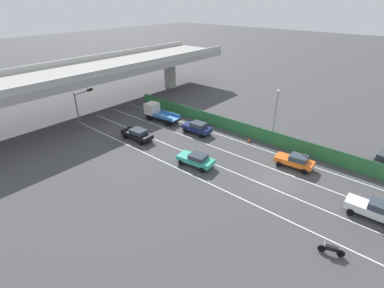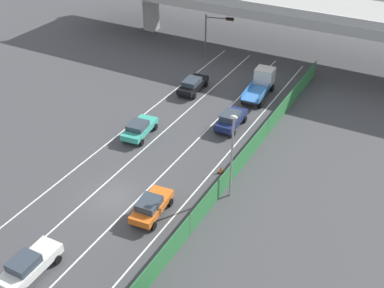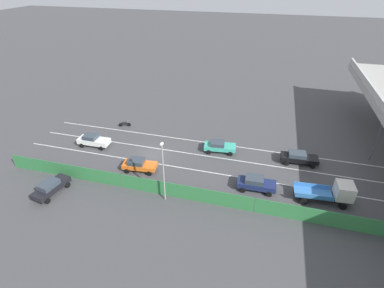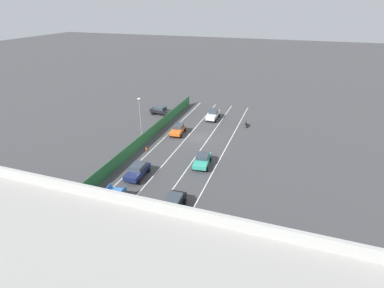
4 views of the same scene
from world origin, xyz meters
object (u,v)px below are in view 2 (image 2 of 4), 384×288
(car_sedan_white, at_px, (29,265))
(car_taxi_orange, at_px, (151,206))
(street_lamp, at_px, (232,149))
(car_taxi_teal, at_px, (139,128))
(car_sedan_black, at_px, (193,84))
(car_sedan_navy, at_px, (231,119))
(flatbed_truck_blue, at_px, (262,82))
(traffic_light, at_px, (215,28))
(traffic_cone, at_px, (221,170))

(car_sedan_white, xyz_separation_m, car_taxi_orange, (3.74, 8.79, -0.05))
(car_sedan_white, distance_m, street_lamp, 16.29)
(car_taxi_orange, height_order, car_taxi_teal, car_taxi_orange)
(car_taxi_orange, relative_size, car_sedan_black, 0.92)
(car_sedan_navy, height_order, car_taxi_orange, car_sedan_navy)
(car_sedan_navy, relative_size, flatbed_truck_blue, 0.73)
(car_taxi_teal, bearing_deg, car_sedan_white, -79.34)
(car_sedan_black, height_order, traffic_light, traffic_light)
(car_sedan_navy, bearing_deg, car_sedan_black, 144.47)
(street_lamp, bearing_deg, traffic_light, 118.99)
(car_sedan_black, bearing_deg, traffic_cone, -52.35)
(car_sedan_navy, height_order, car_sedan_black, car_sedan_navy)
(car_sedan_black, relative_size, street_lamp, 0.65)
(car_sedan_navy, xyz_separation_m, traffic_light, (-8.95, 14.46, 2.98))
(street_lamp, bearing_deg, car_sedan_white, -119.99)
(car_sedan_navy, bearing_deg, car_taxi_teal, -141.22)
(car_sedan_navy, xyz_separation_m, street_lamp, (4.34, -9.53, 3.51))
(flatbed_truck_blue, relative_size, traffic_light, 1.09)
(street_lamp, distance_m, traffic_cone, 5.15)
(car_sedan_navy, distance_m, street_lamp, 11.05)
(car_sedan_black, xyz_separation_m, flatbed_truck_blue, (6.79, 3.31, 0.42))
(car_taxi_orange, distance_m, street_lamp, 7.44)
(car_sedan_white, height_order, street_lamp, street_lamp)
(car_sedan_white, bearing_deg, traffic_light, 98.05)
(traffic_cone, bearing_deg, car_sedan_white, -110.41)
(car_sedan_white, xyz_separation_m, traffic_cone, (6.02, 16.17, -0.63))
(car_sedan_navy, height_order, car_taxi_teal, car_sedan_navy)
(car_sedan_navy, relative_size, car_taxi_teal, 0.97)
(car_sedan_navy, relative_size, traffic_light, 0.79)
(street_lamp, bearing_deg, traffic_cone, 129.09)
(car_taxi_orange, height_order, street_lamp, street_lamp)
(flatbed_truck_blue, xyz_separation_m, street_lamp, (4.47, -17.79, 3.13))
(car_sedan_white, bearing_deg, car_taxi_orange, 66.97)
(flatbed_truck_blue, bearing_deg, traffic_light, 144.88)
(traffic_light, height_order, street_lamp, street_lamp)
(flatbed_truck_blue, distance_m, traffic_light, 11.09)
(traffic_light, relative_size, traffic_cone, 8.27)
(street_lamp, relative_size, traffic_cone, 10.99)
(car_sedan_black, bearing_deg, traffic_light, 102.02)
(flatbed_truck_blue, height_order, traffic_cone, flatbed_truck_blue)
(car_sedan_white, relative_size, traffic_cone, 6.85)
(car_sedan_white, distance_m, traffic_cone, 17.26)
(car_sedan_white, xyz_separation_m, car_taxi_teal, (-3.34, 17.74, -0.08))
(car_taxi_orange, distance_m, car_taxi_teal, 11.40)
(car_taxi_orange, xyz_separation_m, traffic_light, (-9.08, 28.98, 3.03))
(car_sedan_black, bearing_deg, flatbed_truck_blue, 25.99)
(flatbed_truck_blue, bearing_deg, car_taxi_orange, -89.35)
(car_sedan_navy, bearing_deg, flatbed_truck_blue, 90.90)
(car_sedan_navy, relative_size, traffic_cone, 6.57)
(street_lamp, bearing_deg, car_sedan_black, 127.89)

